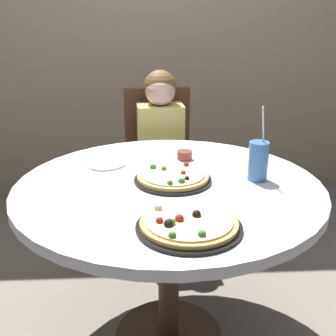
{
  "coord_description": "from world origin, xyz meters",
  "views": [
    {
      "loc": [
        -0.09,
        -1.64,
        1.42
      ],
      "look_at": [
        0.0,
        0.05,
        0.8
      ],
      "focal_mm": 47.58,
      "sensor_mm": 36.0,
      "label": 1
    }
  ],
  "objects_px": {
    "pizza_cheese": "(188,224)",
    "soda_cup": "(258,161)",
    "pizza_veggie": "(173,178)",
    "chair_wooden": "(159,159)",
    "dining_table": "(169,206)",
    "sauce_bowl": "(185,155)",
    "diner_child": "(162,177)",
    "plate_small": "(105,163)"
  },
  "relations": [
    {
      "from": "pizza_cheese",
      "to": "soda_cup",
      "type": "bearing_deg",
      "value": 51.74
    },
    {
      "from": "pizza_veggie",
      "to": "chair_wooden",
      "type": "bearing_deg",
      "value": 91.55
    },
    {
      "from": "dining_table",
      "to": "sauce_bowl",
      "type": "height_order",
      "value": "sauce_bowl"
    },
    {
      "from": "chair_wooden",
      "to": "pizza_veggie",
      "type": "bearing_deg",
      "value": -88.45
    },
    {
      "from": "chair_wooden",
      "to": "sauce_bowl",
      "type": "height_order",
      "value": "chair_wooden"
    },
    {
      "from": "dining_table",
      "to": "diner_child",
      "type": "relative_size",
      "value": 1.13
    },
    {
      "from": "diner_child",
      "to": "pizza_veggie",
      "type": "distance_m",
      "value": 0.79
    },
    {
      "from": "chair_wooden",
      "to": "sauce_bowl",
      "type": "bearing_deg",
      "value": -81.47
    },
    {
      "from": "pizza_cheese",
      "to": "soda_cup",
      "type": "height_order",
      "value": "soda_cup"
    },
    {
      "from": "pizza_veggie",
      "to": "plate_small",
      "type": "distance_m",
      "value": 0.36
    },
    {
      "from": "pizza_cheese",
      "to": "pizza_veggie",
      "type": "bearing_deg",
      "value": 93.15
    },
    {
      "from": "pizza_veggie",
      "to": "pizza_cheese",
      "type": "distance_m",
      "value": 0.41
    },
    {
      "from": "diner_child",
      "to": "pizza_veggie",
      "type": "xyz_separation_m",
      "value": [
        0.01,
        -0.73,
        0.28
      ]
    },
    {
      "from": "chair_wooden",
      "to": "pizza_veggie",
      "type": "xyz_separation_m",
      "value": [
        0.02,
        -0.92,
        0.24
      ]
    },
    {
      "from": "diner_child",
      "to": "sauce_bowl",
      "type": "distance_m",
      "value": 0.55
    },
    {
      "from": "dining_table",
      "to": "soda_cup",
      "type": "bearing_deg",
      "value": 4.55
    },
    {
      "from": "sauce_bowl",
      "to": "plate_small",
      "type": "relative_size",
      "value": 0.39
    },
    {
      "from": "soda_cup",
      "to": "pizza_veggie",
      "type": "bearing_deg",
      "value": -179.95
    },
    {
      "from": "pizza_cheese",
      "to": "soda_cup",
      "type": "relative_size",
      "value": 1.12
    },
    {
      "from": "dining_table",
      "to": "soda_cup",
      "type": "distance_m",
      "value": 0.4
    },
    {
      "from": "diner_child",
      "to": "soda_cup",
      "type": "distance_m",
      "value": 0.89
    },
    {
      "from": "pizza_cheese",
      "to": "dining_table",
      "type": "bearing_deg",
      "value": 96.15
    },
    {
      "from": "diner_child",
      "to": "dining_table",
      "type": "bearing_deg",
      "value": -90.4
    },
    {
      "from": "sauce_bowl",
      "to": "plate_small",
      "type": "xyz_separation_m",
      "value": [
        -0.36,
        -0.05,
        -0.02
      ]
    },
    {
      "from": "chair_wooden",
      "to": "sauce_bowl",
      "type": "relative_size",
      "value": 13.57
    },
    {
      "from": "sauce_bowl",
      "to": "soda_cup",
      "type": "bearing_deg",
      "value": -44.7
    },
    {
      "from": "diner_child",
      "to": "pizza_cheese",
      "type": "xyz_separation_m",
      "value": [
        0.04,
        -1.14,
        0.28
      ]
    },
    {
      "from": "sauce_bowl",
      "to": "pizza_cheese",
      "type": "bearing_deg",
      "value": -94.2
    },
    {
      "from": "plate_small",
      "to": "pizza_veggie",
      "type": "bearing_deg",
      "value": -37.03
    },
    {
      "from": "chair_wooden",
      "to": "soda_cup",
      "type": "bearing_deg",
      "value": -68.06
    },
    {
      "from": "chair_wooden",
      "to": "soda_cup",
      "type": "relative_size",
      "value": 3.1
    },
    {
      "from": "pizza_cheese",
      "to": "sauce_bowl",
      "type": "relative_size",
      "value": 4.89
    },
    {
      "from": "pizza_cheese",
      "to": "plate_small",
      "type": "height_order",
      "value": "pizza_cheese"
    },
    {
      "from": "diner_child",
      "to": "sauce_bowl",
      "type": "height_order",
      "value": "diner_child"
    },
    {
      "from": "plate_small",
      "to": "diner_child",
      "type": "bearing_deg",
      "value": 62.08
    },
    {
      "from": "dining_table",
      "to": "sauce_bowl",
      "type": "relative_size",
      "value": 17.53
    },
    {
      "from": "chair_wooden",
      "to": "soda_cup",
      "type": "height_order",
      "value": "soda_cup"
    },
    {
      "from": "diner_child",
      "to": "sauce_bowl",
      "type": "relative_size",
      "value": 15.46
    },
    {
      "from": "pizza_cheese",
      "to": "chair_wooden",
      "type": "bearing_deg",
      "value": 92.05
    },
    {
      "from": "chair_wooden",
      "to": "pizza_veggie",
      "type": "height_order",
      "value": "chair_wooden"
    },
    {
      "from": "chair_wooden",
      "to": "pizza_cheese",
      "type": "distance_m",
      "value": 1.35
    },
    {
      "from": "diner_child",
      "to": "pizza_cheese",
      "type": "height_order",
      "value": "diner_child"
    }
  ]
}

